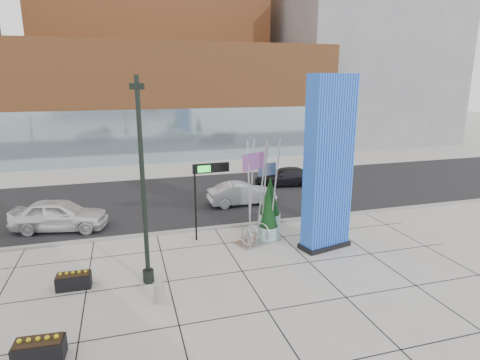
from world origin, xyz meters
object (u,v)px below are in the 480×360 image
object	(u,v)px
car_white_west	(60,215)
lamp_post	(144,203)
concrete_bollard	(159,293)
car_silver_mid	(242,194)
blue_pylon	(328,168)
public_art_sculpture	(258,216)
overhead_street_sign	(208,175)

from	to	relation	value
car_white_west	lamp_post	bearing A→B (deg)	-137.50
concrete_bollard	car_white_west	world-z (taller)	car_white_west
car_white_west	car_silver_mid	xyz separation A→B (m)	(10.28, 1.53, -0.12)
blue_pylon	public_art_sculpture	size ratio (longest dim) A/B	1.58
blue_pylon	lamp_post	xyz separation A→B (m)	(-8.12, -1.07, -0.62)
overhead_street_sign	car_silver_mid	size ratio (longest dim) A/B	0.90
lamp_post	car_silver_mid	distance (m)	10.81
blue_pylon	overhead_street_sign	bearing A→B (deg)	139.61
lamp_post	overhead_street_sign	xyz separation A→B (m)	(3.17, 3.58, 0.05)
overhead_street_sign	concrete_bollard	bearing A→B (deg)	-122.26
lamp_post	public_art_sculpture	distance (m)	6.20
public_art_sculpture	car_silver_mid	xyz separation A→B (m)	(0.94, 5.92, -0.61)
lamp_post	overhead_street_sign	world-z (taller)	lamp_post
car_white_west	car_silver_mid	size ratio (longest dim) A/B	1.13
lamp_post	overhead_street_sign	size ratio (longest dim) A/B	2.07
concrete_bollard	overhead_street_sign	world-z (taller)	overhead_street_sign
concrete_bollard	car_white_west	size ratio (longest dim) A/B	0.15
public_art_sculpture	concrete_bollard	bearing A→B (deg)	-160.92
public_art_sculpture	overhead_street_sign	xyz separation A→B (m)	(-2.18, 1.06, 1.92)
public_art_sculpture	car_silver_mid	size ratio (longest dim) A/B	1.19
blue_pylon	car_white_west	size ratio (longest dim) A/B	1.65
blue_pylon	concrete_bollard	size ratio (longest dim) A/B	11.30
public_art_sculpture	car_white_west	world-z (taller)	public_art_sculpture
lamp_post	car_white_west	bearing A→B (deg)	120.02
car_white_west	car_silver_mid	distance (m)	10.39
car_white_west	public_art_sculpture	bearing A→B (deg)	-102.70
blue_pylon	overhead_street_sign	size ratio (longest dim) A/B	2.09
concrete_bollard	car_white_west	distance (m)	9.56
lamp_post	car_white_west	xyz separation A→B (m)	(-3.99, 6.91, -2.37)
blue_pylon	car_white_west	distance (m)	13.78
public_art_sculpture	overhead_street_sign	size ratio (longest dim) A/B	1.32
car_white_west	car_silver_mid	bearing A→B (deg)	-69.06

